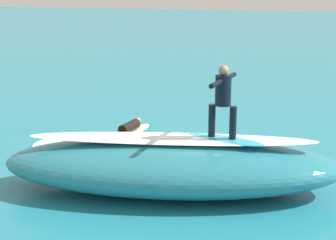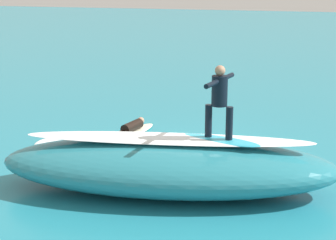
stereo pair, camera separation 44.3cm
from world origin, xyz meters
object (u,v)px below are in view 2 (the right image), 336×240
object	(u,v)px
surfboard_riding	(218,140)
surfer_riding	(219,96)
surfer_paddling	(130,128)
surfboard_paddling	(132,133)

from	to	relation	value
surfboard_riding	surfer_riding	world-z (taller)	surfer_riding
surfer_paddling	surfboard_paddling	bearing A→B (deg)	0.00
surfer_riding	surfer_paddling	world-z (taller)	surfer_riding
surfboard_paddling	surfer_paddling	world-z (taller)	surfer_paddling
surfer_riding	surfer_paddling	size ratio (longest dim) A/B	0.89
surfboard_riding	surfer_paddling	distance (m)	4.89
surfboard_paddling	surfer_paddling	xyz separation A→B (m)	(0.02, 0.13, 0.17)
surfboard_paddling	surfer_riding	bearing A→B (deg)	-127.33
surfer_riding	surfboard_paddling	bearing A→B (deg)	-38.34
surfboard_riding	surfer_paddling	size ratio (longest dim) A/B	1.09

